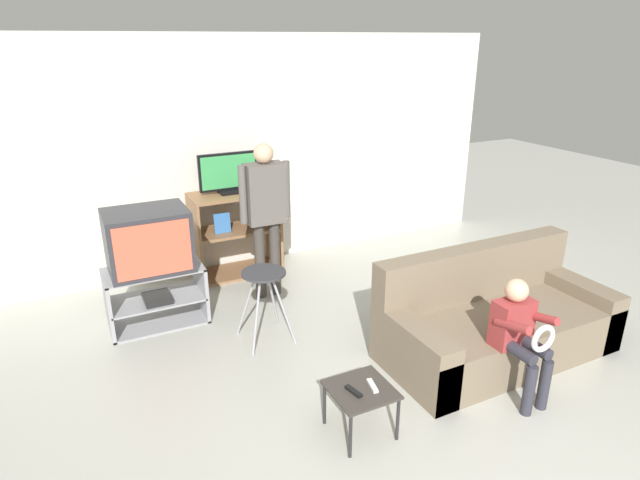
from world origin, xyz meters
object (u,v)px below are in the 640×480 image
television_main (148,240)px  remote_control_white (372,386)px  television_flat (228,174)px  couch (494,321)px  person_seated_child (520,331)px  snack_table (361,394)px  person_standing_adult (265,207)px  remote_control_black (354,391)px  media_shelf (236,233)px  folding_stool (264,284)px  tv_stand (156,297)px

television_main → remote_control_white: television_main is taller
television_flat → couch: bearing=-60.2°
television_flat → person_seated_child: bearing=-69.2°
snack_table → person_seated_child: size_ratio=0.44×
television_flat → remote_control_white: size_ratio=4.52×
person_standing_adult → couch: bearing=-54.6°
television_main → remote_control_black: 2.41m
remote_control_white → person_standing_adult: (0.13, 2.26, 0.61)m
media_shelf → television_main: bearing=-144.4°
person_standing_adult → remote_control_white: bearing=-93.4°
remote_control_white → person_standing_adult: 2.35m
television_main → couch: bearing=-35.9°
person_standing_adult → television_main: bearing=-176.7°
couch → person_standing_adult: (-1.33, 1.87, 0.69)m
remote_control_black → person_standing_adult: bearing=71.3°
remote_control_black → person_standing_adult: size_ratio=0.09×
television_main → folding_stool: television_main is taller
tv_stand → television_flat: size_ratio=1.36×
remote_control_white → television_main: bearing=127.2°
folding_stool → media_shelf: bearing=81.1°
tv_stand → remote_control_white: 2.41m
person_standing_adult → snack_table: bearing=-95.3°
tv_stand → person_standing_adult: size_ratio=0.55×
media_shelf → couch: (1.44, -2.55, -0.20)m
couch → tv_stand: bearing=144.3°
person_seated_child → person_standing_adult: bearing=113.2°
media_shelf → couch: media_shelf is taller
couch → person_seated_child: bearing=-119.2°
remote_control_white → folding_stool: bearing=110.6°
tv_stand → person_seated_child: 3.20m
television_flat → media_shelf: bearing=-26.5°
tv_stand → media_shelf: media_shelf is taller
television_flat → folding_stool: (-0.20, -1.53, -0.61)m
tv_stand → person_standing_adult: (1.15, 0.08, 0.70)m
media_shelf → folding_stool: 1.53m
folding_stool → couch: couch is taller
television_main → snack_table: television_main is taller
television_flat → person_standing_adult: bearing=-78.1°
snack_table → media_shelf: bearing=88.1°
television_main → television_flat: size_ratio=1.11×
couch → person_seated_child: 0.66m
folding_stool → remote_control_white: bearing=-81.4°
couch → person_seated_child: person_seated_child is taller
remote_control_black → person_seated_child: size_ratio=0.16×
tv_stand → person_standing_adult: bearing=4.2°
couch → snack_table: bearing=-166.4°
television_main → couch: 3.12m
couch → remote_control_black: bearing=-166.4°
folding_stool → person_standing_adult: size_ratio=0.42×
tv_stand → remote_control_white: (1.02, -2.18, 0.09)m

